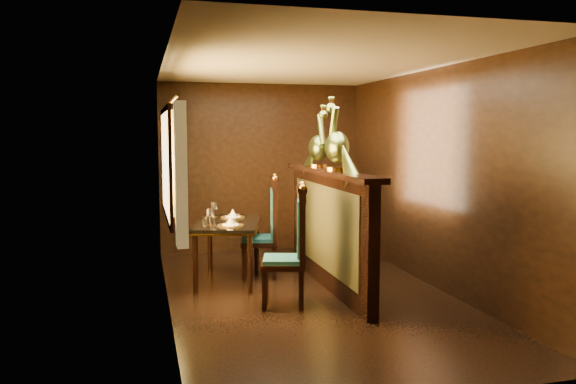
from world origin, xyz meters
The scene contains 8 objects.
ground centered at (0.00, 0.00, 0.00)m, with size 5.00×5.00×0.00m, color black.
room_shell centered at (-0.09, 0.02, 1.58)m, with size 3.04×5.04×2.52m.
partition centered at (0.32, 0.30, 0.71)m, with size 0.26×2.70×1.36m.
dining_table centered at (-0.76, 0.83, 0.65)m, with size 1.04×1.37×0.92m.
chair_left centered at (-0.24, -0.28, 0.66)m, with size 0.56×0.58×1.27m.
chair_right centered at (-0.24, 0.93, 0.66)m, with size 0.54×0.56×1.27m.
peacock_left centered at (0.33, 0.05, 1.77)m, with size 0.26×0.68×0.81m, color #1B513B, non-canonical shape.
peacock_right centered at (0.33, 0.71, 1.73)m, with size 0.23×0.62×0.74m, color #1B513B, non-canonical shape.
Camera 1 is at (-1.74, -5.73, 1.77)m, focal length 35.00 mm.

